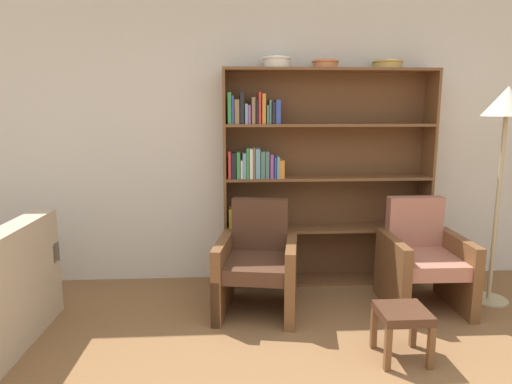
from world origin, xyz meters
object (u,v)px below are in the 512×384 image
bowl_brass (325,64)px  footstool (402,319)px  bowl_sage (277,62)px  floor_lamp (506,117)px  bookshelf (307,181)px  armchair_cushioned (423,260)px  bowl_cream (387,64)px  armchair_leather (258,264)px

bowl_brass → footstool: bearing=-79.4°
bowl_sage → floor_lamp: 1.97m
bookshelf → floor_lamp: bookshelf is taller
bowl_sage → armchair_cushioned: 2.14m
bowl_sage → armchair_cushioned: size_ratio=0.29×
bowl_brass → bowl_cream: size_ratio=0.87×
bowl_sage → bowl_brass: bowl_sage is taller
armchair_cushioned → bowl_cream: bearing=-71.8°
footstool → bowl_sage: bearing=116.3°
armchair_leather → footstool: (0.91, -0.83, -0.11)m
bowl_sage → bowl_brass: bearing=-0.0°
bowl_sage → footstool: bowl_sage is taller
floor_lamp → footstool: 1.93m
bookshelf → armchair_cushioned: size_ratio=2.24×
armchair_cushioned → floor_lamp: 1.36m
armchair_leather → footstool: bearing=147.2°
bowl_cream → armchair_leather: bowl_cream is taller
bowl_brass → armchair_leather: bowl_brass is taller
bowl_cream → floor_lamp: bowl_cream is taller
bowl_brass → armchair_leather: bearing=-137.6°
bookshelf → floor_lamp: bearing=-20.6°
bowl_cream → armchair_leather: (-1.22, -0.59, -1.66)m
armchair_leather → armchair_cushioned: bearing=-170.5°
footstool → bowl_cream: bearing=77.9°
bowl_brass → bowl_cream: same height
bowl_brass → bowl_cream: (0.57, 0.00, 0.00)m
bowl_cream → armchair_cushioned: size_ratio=0.31×
bowl_brass → armchair_cushioned: bearing=-38.0°
floor_lamp → footstool: floor_lamp is taller
bookshelf → footstool: (0.41, -1.44, -0.71)m
bowl_sage → bowl_cream: (1.01, -0.00, -0.01)m
bowl_sage → bowl_brass: (0.44, -0.00, -0.01)m
bowl_sage → armchair_leather: size_ratio=0.29×
armchair_leather → bowl_cream: bearing=-144.6°
bowl_sage → armchair_cushioned: bearing=-26.3°
bowl_sage → armchair_leather: bowl_sage is taller
armchair_cushioned → bookshelf: bearing=-33.4°
bowl_cream → floor_lamp: (0.82, -0.56, -0.46)m
armchair_cushioned → floor_lamp: bearing=-176.0°
bowl_cream → floor_lamp: size_ratio=0.15×
armchair_cushioned → floor_lamp: floor_lamp is taller
armchair_leather → floor_lamp: 2.36m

